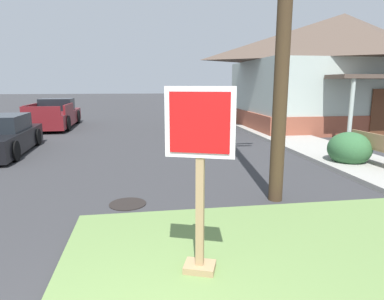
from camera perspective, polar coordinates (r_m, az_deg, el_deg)
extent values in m
cube|color=#668447|center=(4.38, 19.50, -19.88)|extent=(5.93, 4.46, 0.08)
cube|color=#9E9B93|center=(10.25, 27.74, -2.43)|extent=(2.20, 18.84, 0.12)
cube|color=#A3845B|center=(3.77, 1.41, -6.19)|extent=(0.12, 0.12, 2.09)
cube|color=#A3845B|center=(4.19, 1.34, -19.45)|extent=(0.43, 0.39, 0.08)
cube|color=white|center=(3.57, 1.33, 4.71)|extent=(0.73, 0.28, 0.77)
cube|color=red|center=(3.56, 1.29, 4.68)|extent=(0.62, 0.24, 0.66)
cylinder|color=black|center=(6.53, -11.00, -9.09)|extent=(0.70, 0.70, 0.02)
cube|color=black|center=(12.76, -30.18, 3.96)|extent=(1.60, 2.10, 0.56)
cylinder|color=black|center=(11.11, -28.33, -0.19)|extent=(0.25, 0.63, 0.62)
cylinder|color=black|center=(13.70, -25.18, 2.03)|extent=(0.25, 0.63, 0.62)
sphere|color=red|center=(14.52, -25.68, 3.09)|extent=(0.12, 0.12, 0.12)
sphere|color=red|center=(14.81, -29.62, 2.87)|extent=(0.12, 0.12, 0.12)
cube|color=maroon|center=(19.02, -22.52, 5.12)|extent=(2.04, 5.56, 0.68)
cube|color=black|center=(19.72, -22.20, 7.20)|extent=(1.69, 1.48, 0.68)
cube|color=maroon|center=(18.25, -26.01, 6.38)|extent=(0.17, 2.31, 0.44)
cube|color=maroon|center=(17.86, -20.47, 6.73)|extent=(0.17, 2.31, 0.44)
cube|color=maroon|center=(16.35, -24.58, 6.06)|extent=(1.69, 0.15, 0.44)
cylinder|color=black|center=(20.83, -23.95, 5.14)|extent=(0.28, 0.77, 0.76)
cylinder|color=black|center=(20.49, -19.14, 5.40)|extent=(0.28, 0.77, 0.76)
cylinder|color=black|center=(17.65, -26.37, 4.00)|extent=(0.28, 0.77, 0.76)
cylinder|color=black|center=(17.25, -20.73, 4.30)|extent=(0.28, 0.77, 0.76)
cube|color=#93704C|center=(10.22, 29.42, 0.24)|extent=(0.47, 1.73, 0.06)
cube|color=#93704C|center=(10.07, 28.76, 1.44)|extent=(0.12, 1.72, 0.38)
cube|color=#2D2D33|center=(10.85, 26.65, -0.20)|extent=(0.36, 0.08, 0.41)
cube|color=brown|center=(19.36, 23.50, 4.99)|extent=(9.99, 6.52, 0.90)
cube|color=#B2C1B7|center=(19.28, 23.90, 10.00)|extent=(9.79, 6.39, 2.49)
pyramid|color=brown|center=(19.42, 24.50, 17.15)|extent=(10.49, 6.85, 2.35)
cylinder|color=#B2C1B7|center=(14.31, 25.67, 6.23)|extent=(0.16, 0.16, 2.55)
cube|color=brown|center=(16.65, 29.66, 5.65)|extent=(0.90, 0.06, 2.00)
ellipsoid|color=#306136|center=(10.29, 25.43, 0.18)|extent=(1.18, 1.18, 0.95)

